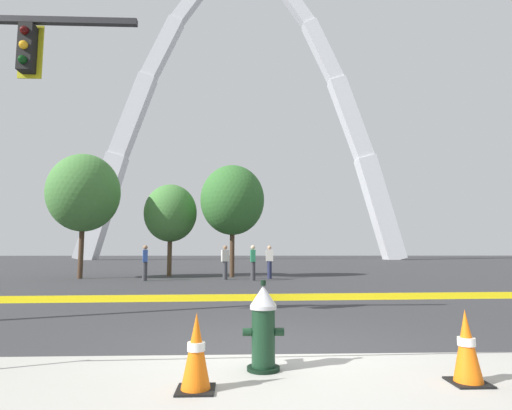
{
  "coord_description": "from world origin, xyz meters",
  "views": [
    {
      "loc": [
        -0.5,
        -5.64,
        1.31
      ],
      "look_at": [
        -0.07,
        5.0,
        2.5
      ],
      "focal_mm": 29.19,
      "sensor_mm": 36.0,
      "label": 1
    }
  ],
  "objects_px": {
    "fire_hydrant": "(263,328)",
    "pedestrian_near_trees": "(253,262)",
    "traffic_cone_by_hydrant": "(196,353)",
    "pedestrian_standing_center": "(225,262)",
    "monument_arch": "(243,124)",
    "pedestrian_walking_right": "(269,262)",
    "pedestrian_walking_left": "(145,262)",
    "traffic_cone_mid_sidewalk": "(467,347)"
  },
  "relations": [
    {
      "from": "monument_arch",
      "to": "pedestrian_walking_left",
      "type": "relative_size",
      "value": 32.04
    },
    {
      "from": "pedestrian_walking_left",
      "to": "pedestrian_near_trees",
      "type": "distance_m",
      "value": 4.84
    },
    {
      "from": "pedestrian_walking_left",
      "to": "pedestrian_near_trees",
      "type": "xyz_separation_m",
      "value": [
        4.84,
        -0.01,
        0.0
      ]
    },
    {
      "from": "traffic_cone_by_hydrant",
      "to": "traffic_cone_mid_sidewalk",
      "type": "bearing_deg",
      "value": 2.27
    },
    {
      "from": "traffic_cone_mid_sidewalk",
      "to": "pedestrian_near_trees",
      "type": "height_order",
      "value": "pedestrian_near_trees"
    },
    {
      "from": "traffic_cone_mid_sidewalk",
      "to": "pedestrian_walking_left",
      "type": "bearing_deg",
      "value": 113.73
    },
    {
      "from": "pedestrian_walking_left",
      "to": "pedestrian_standing_center",
      "type": "xyz_separation_m",
      "value": [
        3.57,
        0.67,
        0.0
      ]
    },
    {
      "from": "traffic_cone_by_hydrant",
      "to": "pedestrian_walking_right",
      "type": "relative_size",
      "value": 0.46
    },
    {
      "from": "traffic_cone_by_hydrant",
      "to": "pedestrian_walking_right",
      "type": "height_order",
      "value": "pedestrian_walking_right"
    },
    {
      "from": "pedestrian_standing_center",
      "to": "monument_arch",
      "type": "bearing_deg",
      "value": 88.55
    },
    {
      "from": "pedestrian_near_trees",
      "to": "traffic_cone_mid_sidewalk",
      "type": "bearing_deg",
      "value": -83.6
    },
    {
      "from": "traffic_cone_by_hydrant",
      "to": "pedestrian_standing_center",
      "type": "xyz_separation_m",
      "value": [
        -0.25,
        15.56,
        0.46
      ]
    },
    {
      "from": "traffic_cone_mid_sidewalk",
      "to": "pedestrian_standing_center",
      "type": "relative_size",
      "value": 0.46
    },
    {
      "from": "traffic_cone_by_hydrant",
      "to": "pedestrian_walking_left",
      "type": "distance_m",
      "value": 15.38
    },
    {
      "from": "pedestrian_standing_center",
      "to": "pedestrian_walking_right",
      "type": "xyz_separation_m",
      "value": [
        2.12,
        0.57,
        0.0
      ]
    },
    {
      "from": "monument_arch",
      "to": "pedestrian_near_trees",
      "type": "bearing_deg",
      "value": -89.84
    },
    {
      "from": "pedestrian_walking_right",
      "to": "pedestrian_standing_center",
      "type": "bearing_deg",
      "value": -164.86
    },
    {
      "from": "fire_hydrant",
      "to": "pedestrian_standing_center",
      "type": "relative_size",
      "value": 0.62
    },
    {
      "from": "pedestrian_near_trees",
      "to": "fire_hydrant",
      "type": "bearing_deg",
      "value": -91.41
    },
    {
      "from": "traffic_cone_mid_sidewalk",
      "to": "pedestrian_near_trees",
      "type": "bearing_deg",
      "value": 96.4
    },
    {
      "from": "pedestrian_walking_right",
      "to": "pedestrian_near_trees",
      "type": "relative_size",
      "value": 1.0
    },
    {
      "from": "fire_hydrant",
      "to": "pedestrian_walking_left",
      "type": "xyz_separation_m",
      "value": [
        -4.49,
        14.24,
        0.35
      ]
    },
    {
      "from": "traffic_cone_by_hydrant",
      "to": "monument_arch",
      "type": "bearing_deg",
      "value": 89.15
    },
    {
      "from": "pedestrian_standing_center",
      "to": "pedestrian_walking_right",
      "type": "relative_size",
      "value": 1.0
    },
    {
      "from": "traffic_cone_by_hydrant",
      "to": "pedestrian_near_trees",
      "type": "bearing_deg",
      "value": 86.06
    },
    {
      "from": "traffic_cone_by_hydrant",
      "to": "pedestrian_walking_left",
      "type": "relative_size",
      "value": 0.46
    },
    {
      "from": "traffic_cone_mid_sidewalk",
      "to": "monument_arch",
      "type": "bearing_deg",
      "value": 91.68
    },
    {
      "from": "fire_hydrant",
      "to": "pedestrian_near_trees",
      "type": "height_order",
      "value": "pedestrian_near_trees"
    },
    {
      "from": "monument_arch",
      "to": "pedestrian_near_trees",
      "type": "height_order",
      "value": "monument_arch"
    },
    {
      "from": "traffic_cone_by_hydrant",
      "to": "pedestrian_walking_left",
      "type": "xyz_separation_m",
      "value": [
        -3.82,
        14.9,
        0.46
      ]
    },
    {
      "from": "traffic_cone_by_hydrant",
      "to": "pedestrian_standing_center",
      "type": "height_order",
      "value": "pedestrian_standing_center"
    },
    {
      "from": "traffic_cone_mid_sidewalk",
      "to": "pedestrian_walking_right",
      "type": "xyz_separation_m",
      "value": [
        -0.81,
        16.03,
        0.46
      ]
    },
    {
      "from": "fire_hydrant",
      "to": "pedestrian_walking_left",
      "type": "distance_m",
      "value": 14.94
    },
    {
      "from": "monument_arch",
      "to": "pedestrian_walking_right",
      "type": "height_order",
      "value": "monument_arch"
    },
    {
      "from": "fire_hydrant",
      "to": "pedestrian_standing_center",
      "type": "xyz_separation_m",
      "value": [
        -0.93,
        14.91,
        0.35
      ]
    },
    {
      "from": "pedestrian_near_trees",
      "to": "pedestrian_walking_right",
      "type": "bearing_deg",
      "value": 56.03
    },
    {
      "from": "fire_hydrant",
      "to": "pedestrian_walking_right",
      "type": "height_order",
      "value": "pedestrian_walking_right"
    },
    {
      "from": "traffic_cone_by_hydrant",
      "to": "monument_arch",
      "type": "height_order",
      "value": "monument_arch"
    },
    {
      "from": "traffic_cone_by_hydrant",
      "to": "pedestrian_near_trees",
      "type": "relative_size",
      "value": 0.46
    },
    {
      "from": "monument_arch",
      "to": "pedestrian_standing_center",
      "type": "distance_m",
      "value": 49.87
    },
    {
      "from": "traffic_cone_mid_sidewalk",
      "to": "pedestrian_walking_right",
      "type": "relative_size",
      "value": 0.46
    },
    {
      "from": "fire_hydrant",
      "to": "monument_arch",
      "type": "bearing_deg",
      "value": 89.79
    }
  ]
}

